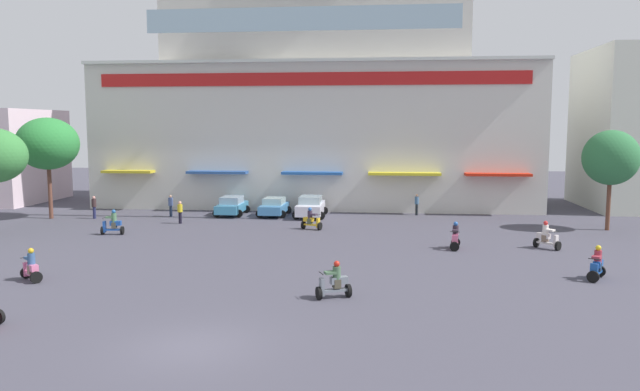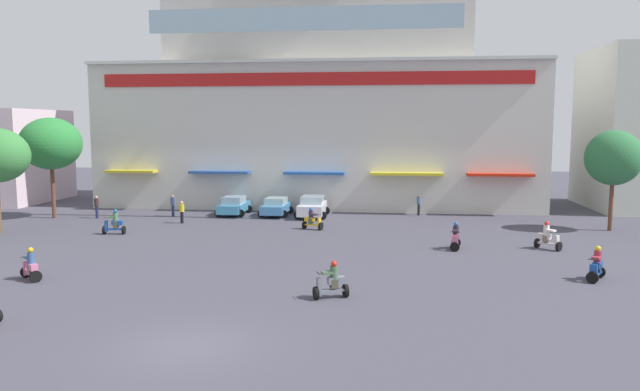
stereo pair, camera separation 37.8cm
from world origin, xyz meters
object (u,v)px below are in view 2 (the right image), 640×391
at_px(scooter_rider_5, 331,283).
at_px(pedestrian_2, 419,203).
at_px(pedestrian_0, 182,211).
at_px(parked_car_0, 234,206).
at_px(scooter_rider_1, 31,267).
at_px(scooter_rider_7, 548,238).
at_px(pedestrian_3, 97,205).
at_px(plaza_tree_2, 51,144).
at_px(parked_car_2, 312,206).
at_px(scooter_rider_2, 456,238).
at_px(scooter_rider_4, 114,224).
at_px(scooter_rider_6, 312,220).
at_px(parked_car_1, 276,207).
at_px(pedestrian_1, 173,204).
at_px(plaza_tree_1, 614,158).
at_px(scooter_rider_3, 597,266).

height_order(scooter_rider_5, pedestrian_2, pedestrian_2).
bearing_deg(scooter_rider_5, pedestrian_0, 125.19).
bearing_deg(parked_car_0, scooter_rider_1, -100.68).
xyz_separation_m(scooter_rider_7, pedestrian_3, (-30.35, 7.97, 0.32)).
height_order(pedestrian_0, pedestrian_2, pedestrian_2).
distance_m(plaza_tree_2, parked_car_2, 19.81).
height_order(parked_car_2, pedestrian_3, pedestrian_3).
bearing_deg(plaza_tree_2, scooter_rider_2, -16.27).
bearing_deg(pedestrian_3, pedestrian_2, 10.16).
relative_size(parked_car_2, scooter_rider_4, 2.67).
xyz_separation_m(scooter_rider_5, scooter_rider_6, (-2.82, 15.93, -0.03)).
xyz_separation_m(scooter_rider_1, scooter_rider_2, (19.47, 9.09, 0.03)).
xyz_separation_m(scooter_rider_2, pedestrian_2, (-1.45, 12.83, 0.30)).
distance_m(pedestrian_0, pedestrian_3, 7.24).
xyz_separation_m(parked_car_1, pedestrian_1, (-7.70, -1.19, 0.22)).
distance_m(scooter_rider_6, pedestrian_0, 9.57).
bearing_deg(parked_car_0, plaza_tree_1, -8.80).
bearing_deg(plaza_tree_2, pedestrian_2, 9.48).
distance_m(scooter_rider_6, pedestrian_1, 12.16).
distance_m(plaza_tree_1, scooter_rider_4, 32.31).
relative_size(parked_car_1, scooter_rider_7, 2.46).
height_order(plaza_tree_2, scooter_rider_7, plaza_tree_2).
distance_m(plaza_tree_2, scooter_rider_2, 30.08).
relative_size(parked_car_1, scooter_rider_4, 2.41).
relative_size(plaza_tree_2, scooter_rider_6, 5.04).
xyz_separation_m(parked_car_2, scooter_rider_1, (-10.01, -20.16, -0.19)).
bearing_deg(scooter_rider_1, scooter_rider_6, 53.75).
bearing_deg(parked_car_2, scooter_rider_7, -35.77).
relative_size(scooter_rider_3, pedestrian_0, 0.97).
distance_m(parked_car_1, scooter_rider_5, 22.64).
distance_m(scooter_rider_2, scooter_rider_5, 11.96).
relative_size(parked_car_1, parked_car_2, 0.90).
xyz_separation_m(scooter_rider_4, pedestrian_3, (-4.29, 6.24, 0.30)).
xyz_separation_m(scooter_rider_2, scooter_rider_4, (-20.97, 2.32, 0.02)).
distance_m(scooter_rider_1, scooter_rider_2, 21.49).
relative_size(parked_car_0, scooter_rider_2, 2.57).
distance_m(scooter_rider_6, pedestrian_2, 10.32).
bearing_deg(scooter_rider_6, pedestrian_0, 171.08).
bearing_deg(scooter_rider_7, pedestrian_2, 118.11).
height_order(parked_car_0, scooter_rider_7, scooter_rider_7).
distance_m(scooter_rider_6, pedestrian_3, 16.80).
bearing_deg(pedestrian_2, scooter_rider_4, -151.71).
xyz_separation_m(plaza_tree_2, scooter_rider_2, (28.50, -8.31, -4.88)).
xyz_separation_m(plaza_tree_2, scooter_rider_1, (9.03, -17.41, -4.91)).
xyz_separation_m(plaza_tree_2, pedestrian_3, (3.23, 0.25, -4.56)).
relative_size(scooter_rider_6, pedestrian_1, 0.90).
distance_m(parked_car_0, scooter_rider_7, 23.34).
bearing_deg(pedestrian_3, scooter_rider_7, -14.71).
bearing_deg(plaza_tree_2, scooter_rider_1, -62.59).
bearing_deg(scooter_rider_2, pedestrian_2, 96.45).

